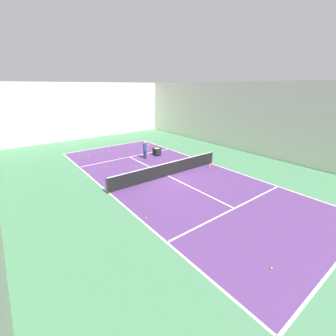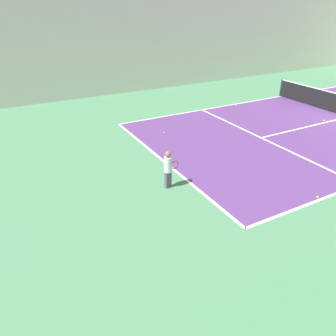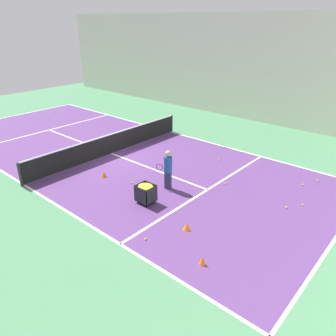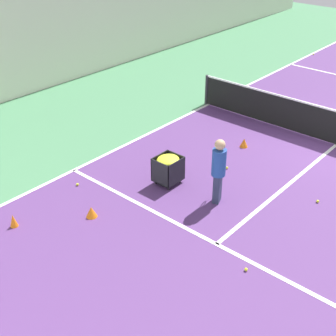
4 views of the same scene
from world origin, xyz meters
name	(u,v)px [view 4 (image 4 of 4)]	position (x,y,z in m)	size (l,w,h in m)	color
ground_plane	(336,145)	(0.00, 0.00, 0.00)	(36.69, 36.69, 0.00)	#477F56
court_playing_area	(336,145)	(0.00, 0.00, 0.00)	(9.29, 21.60, 0.00)	#563370
line_sideline_right	(208,104)	(4.64, 0.00, 0.01)	(0.10, 21.60, 0.00)	white
line_service_far	(217,244)	(0.00, 5.94, 0.01)	(9.29, 0.10, 0.00)	white
line_centre_service	(336,145)	(0.00, 0.00, 0.01)	(0.10, 11.88, 0.00)	white
coach_at_net	(219,167)	(0.94, 4.64, 0.94)	(0.44, 0.65, 1.63)	#2D3351
ball_cart	(168,165)	(2.35, 4.78, 0.53)	(0.58, 0.63, 0.75)	black
training_cone_0	(229,102)	(4.07, -0.41, 0.12)	(0.21, 0.21, 0.24)	orange
training_cone_1	(13,221)	(3.73, 8.35, 0.15)	(0.18, 0.18, 0.30)	orange
training_cone_2	(244,143)	(1.98, 1.87, 0.13)	(0.23, 0.23, 0.26)	orange
training_cone_3	(91,212)	(2.71, 7.00, 0.13)	(0.26, 0.26, 0.26)	orange
tennis_ball_1	(318,201)	(-0.91, 3.12, 0.04)	(0.07, 0.07, 0.07)	yellow
tennis_ball_2	(246,269)	(-0.90, 6.22, 0.04)	(0.07, 0.07, 0.07)	yellow
tennis_ball_5	(77,184)	(3.98, 6.37, 0.04)	(0.07, 0.07, 0.07)	yellow
tennis_ball_7	(313,54)	(4.53, -7.86, 0.04)	(0.07, 0.07, 0.07)	yellow
tennis_ball_11	(227,168)	(1.62, 3.23, 0.04)	(0.07, 0.07, 0.07)	yellow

